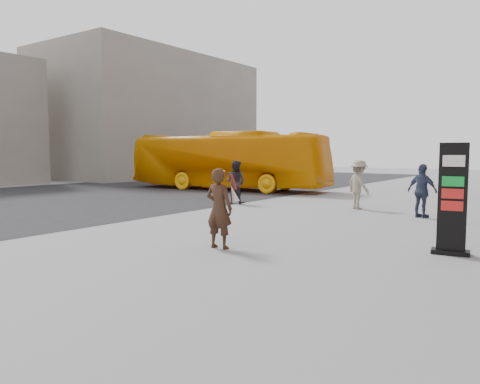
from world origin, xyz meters
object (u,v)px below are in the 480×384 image
Objects in this scene: bus at (228,161)px; pedestrian_c at (422,191)px; info_pylon at (453,199)px; woman at (219,207)px; pedestrian_a at (236,182)px; pedestrian_b at (359,185)px.

pedestrian_c is (11.70, -5.28, -0.72)m from bus.
info_pylon is 17.12m from bus.
woman is 7.79m from pedestrian_c.
bus is at bearing -5.48° from pedestrian_c.
pedestrian_a is 4.86m from pedestrian_b.
woman is at bearing -150.38° from bus.
info_pylon is 5.49m from pedestrian_c.
pedestrian_b is at bearing -173.14° from pedestrian_a.
pedestrian_b reaches higher than pedestrian_a.
pedestrian_a is at bearing 50.56° from pedestrian_b.
pedestrian_a reaches higher than pedestrian_c.
bus is (-9.32, 12.69, 0.68)m from woman.
pedestrian_a is (-9.11, 5.01, -0.28)m from info_pylon.
pedestrian_a is at bearing -60.26° from woman.
woman reaches higher than pedestrian_c.
bus is at bearing -57.43° from pedestrian_a.
bus reaches higher than pedestrian_c.
bus is 6.29× the size of pedestrian_b.
woman is 1.01× the size of pedestrian_a.
woman is at bearing 127.56° from pedestrian_b.
woman is at bearing 116.65° from pedestrian_a.
pedestrian_c is (2.50, -1.03, -0.04)m from pedestrian_b.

